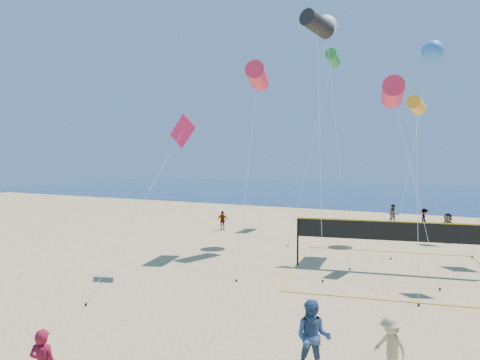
% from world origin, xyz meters
% --- Properties ---
extents(ocean, '(140.00, 50.00, 0.03)m').
position_xyz_m(ocean, '(0.00, 62.00, 0.01)').
color(ocean, navy).
rests_on(ocean, ground).
extents(bystander_a, '(1.06, 0.89, 1.95)m').
position_xyz_m(bystander_a, '(1.30, 2.12, 0.97)').
color(bystander_a, navy).
rests_on(bystander_a, ground).
extents(bystander_b, '(1.17, 1.06, 1.58)m').
position_xyz_m(bystander_b, '(3.12, 2.87, 0.79)').
color(bystander_b, tan).
rests_on(bystander_b, ground).
extents(far_person_0, '(0.94, 0.69, 1.48)m').
position_xyz_m(far_person_0, '(-11.43, 20.55, 0.74)').
color(far_person_0, gray).
rests_on(far_person_0, ground).
extents(far_person_1, '(1.76, 1.43, 1.88)m').
position_xyz_m(far_person_1, '(4.28, 23.32, 0.94)').
color(far_person_1, gray).
rests_on(far_person_1, ground).
extents(far_person_3, '(0.94, 0.78, 1.74)m').
position_xyz_m(far_person_3, '(0.21, 28.80, 0.87)').
color(far_person_3, gray).
rests_on(far_person_3, ground).
extents(far_person_4, '(0.78, 1.13, 1.60)m').
position_xyz_m(far_person_4, '(2.61, 28.09, 0.80)').
color(far_person_4, gray).
rests_on(far_person_4, ground).
extents(volleyball_net, '(10.95, 10.83, 2.51)m').
position_xyz_m(volleyball_net, '(1.84, 13.58, 1.73)').
color(volleyball_net, black).
rests_on(volleyball_net, ground).
extents(kite_0, '(2.38, 7.07, 10.98)m').
position_xyz_m(kite_0, '(-5.70, 14.32, 10.28)').
color(kite_0, '#E82947').
rests_on(kite_0, ground).
extents(kite_1, '(3.20, 8.11, 14.29)m').
position_xyz_m(kite_1, '(-3.00, 17.05, 13.60)').
color(kite_1, black).
rests_on(kite_1, ground).
extents(kite_2, '(1.14, 7.06, 8.68)m').
position_xyz_m(kite_2, '(2.76, 14.97, 8.22)').
color(kite_2, '#F8A322').
rests_on(kite_2, ground).
extents(kite_3, '(1.68, 5.77, 7.73)m').
position_xyz_m(kite_3, '(-7.24, 8.59, 6.55)').
color(kite_3, '#DB1A55').
rests_on(kite_3, ground).
extents(kite_6, '(3.96, 7.53, 14.91)m').
position_xyz_m(kite_6, '(-3.16, 19.61, 14.20)').
color(kite_6, white).
rests_on(kite_6, ground).
extents(kite_7, '(2.36, 7.61, 13.37)m').
position_xyz_m(kite_7, '(3.13, 22.99, 12.66)').
color(kite_7, '#327FD6').
rests_on(kite_7, ground).
extents(kite_8, '(1.00, 10.41, 14.23)m').
position_xyz_m(kite_8, '(-4.32, 26.19, 13.63)').
color(kite_8, green).
rests_on(kite_8, ground).
extents(kite_10, '(3.56, 7.28, 10.02)m').
position_xyz_m(kite_10, '(1.37, 17.06, 9.25)').
color(kite_10, '#E82947').
rests_on(kite_10, ground).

